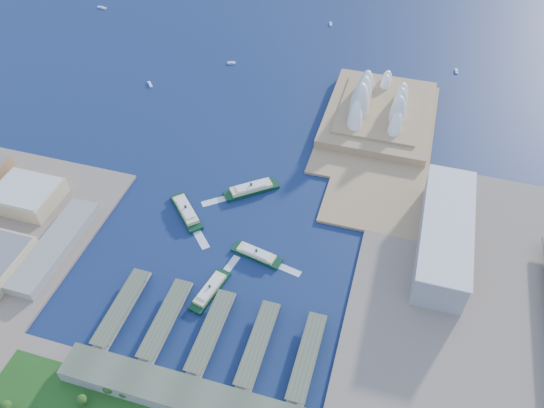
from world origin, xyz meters
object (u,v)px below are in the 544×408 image
(opera_house, at_px, (382,97))
(ferry_c, at_px, (210,289))
(toaster_building, at_px, (444,234))
(ferry_a, at_px, (186,210))
(ferry_d, at_px, (256,253))
(ferry_b, at_px, (251,187))

(opera_house, distance_m, ferry_c, 332.45)
(toaster_building, bearing_deg, ferry_a, -174.22)
(toaster_building, distance_m, ferry_c, 228.72)
(opera_house, relative_size, ferry_d, 3.51)
(opera_house, xyz_separation_m, ferry_b, (-113.79, -174.55, -26.25))
(ferry_a, distance_m, ferry_c, 106.03)
(ferry_a, xyz_separation_m, ferry_b, (54.95, 51.65, 0.18))
(opera_house, bearing_deg, toaster_building, -65.77)
(ferry_b, bearing_deg, ferry_a, -85.03)
(ferry_c, bearing_deg, ferry_a, -43.29)
(opera_house, height_order, ferry_d, opera_house)
(ferry_a, relative_size, ferry_d, 1.15)
(ferry_a, xyz_separation_m, ferry_c, (60.61, -87.00, -0.66))
(opera_house, xyz_separation_m, ferry_d, (-80.35, -260.82, -27.15))
(opera_house, relative_size, ferry_a, 3.06)
(ferry_a, bearing_deg, opera_house, 9.43)
(opera_house, xyz_separation_m, toaster_building, (90.00, -200.00, -11.50))
(toaster_building, height_order, ferry_d, toaster_building)
(opera_house, distance_m, ferry_d, 274.27)
(toaster_building, relative_size, ferry_c, 2.98)
(toaster_building, relative_size, ferry_a, 2.63)
(toaster_building, relative_size, ferry_b, 2.55)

